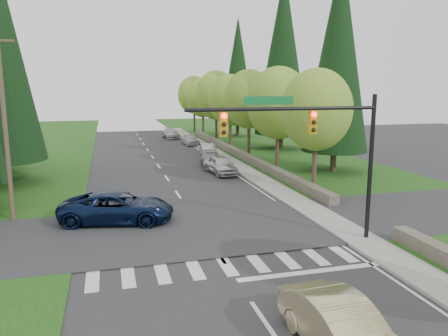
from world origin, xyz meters
name	(u,v)px	position (x,y,z in m)	size (l,w,h in m)	color
ground	(252,304)	(0.00, 0.00, 0.00)	(120.00, 120.00, 0.00)	#28282B
grass_east	(322,172)	(13.00, 20.00, 0.03)	(14.00, 110.00, 0.06)	#244512
cross_street	(202,229)	(0.00, 8.00, 0.00)	(120.00, 8.00, 0.10)	#28282B
sidewalk_east	(246,171)	(6.90, 22.00, 0.07)	(1.80, 80.00, 0.13)	gray
curb_east	(237,171)	(6.05, 22.00, 0.07)	(0.20, 80.00, 0.13)	gray
stone_wall_north	(238,153)	(8.60, 30.00, 0.35)	(0.70, 40.00, 0.70)	#4C4438
traffic_signal	(316,136)	(4.37, 4.50, 4.98)	(8.70, 0.37, 6.80)	black
utility_pole	(5,126)	(-9.50, 12.00, 5.14)	(1.60, 0.24, 10.00)	#473828
decid_tree_0	(316,110)	(9.20, 14.00, 5.60)	(4.80, 4.80, 8.37)	#38281C
decid_tree_1	(278,103)	(9.30, 21.00, 5.80)	(5.20, 5.20, 8.80)	#38281C
decid_tree_2	(249,99)	(9.10, 28.00, 5.93)	(5.00, 5.00, 8.82)	#38281C
decid_tree_3	(230,100)	(9.20, 35.00, 5.66)	(5.00, 5.00, 8.55)	#38281C
decid_tree_4	(216,95)	(9.30, 42.00, 6.06)	(5.40, 5.40, 9.18)	#38281C
decid_tree_5	(203,98)	(9.10, 49.00, 5.53)	(4.80, 4.80, 8.30)	#38281C
decid_tree_6	(194,95)	(9.20, 56.00, 5.86)	(5.20, 5.20, 8.86)	#38281C
conifer_e_a	(338,53)	(14.00, 20.00, 9.79)	(5.44, 5.44, 17.80)	#38281C
conifer_e_b	(283,53)	(15.00, 34.00, 10.79)	(6.12, 6.12, 19.80)	#38281C
conifer_e_c	(238,71)	(14.00, 48.00, 9.29)	(5.10, 5.10, 16.80)	#38281C
sedan_champagne	(342,329)	(1.40, -3.29, 0.76)	(1.61, 4.62, 1.52)	#C5B583
suv_navy	(117,208)	(-4.07, 10.26, 0.82)	(2.72, 5.91, 1.64)	#0A1735
parked_car_a	(221,165)	(4.59, 21.60, 0.74)	(1.76, 4.37, 1.49)	silver
parked_car_b	(211,160)	(4.53, 24.77, 0.65)	(1.81, 4.46, 1.29)	slate
parked_car_c	(208,150)	(5.60, 30.68, 0.67)	(1.41, 4.05, 1.34)	#BCBBC0
parked_car_d	(191,139)	(5.60, 40.32, 0.71)	(1.67, 4.15, 1.42)	silver
parked_car_e	(171,133)	(4.26, 48.18, 0.68)	(1.91, 4.70, 1.37)	#A6A5AA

